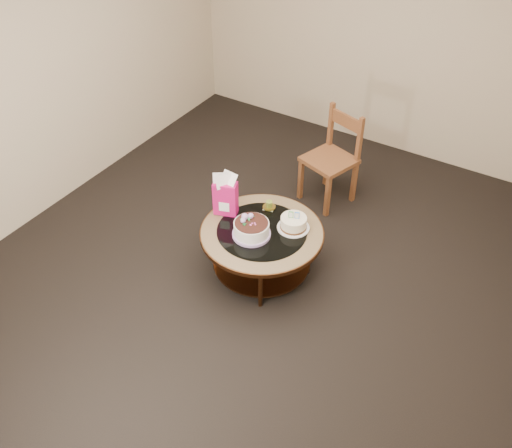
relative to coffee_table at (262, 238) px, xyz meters
The scene contains 8 objects.
ground 0.38m from the coffee_table, 164.05° to the left, with size 5.00×5.00×0.00m, color black.
room_walls 1.16m from the coffee_table, 164.05° to the left, with size 4.52×5.02×2.61m.
coffee_table is the anchor object (origin of this frame).
decorated_cake 0.17m from the coffee_table, 114.10° to the right, with size 0.31×0.31×0.18m.
cream_cake 0.29m from the coffee_table, 38.54° to the left, with size 0.27×0.27×0.17m.
gift_bag 0.47m from the coffee_table, behind, with size 0.22×0.19×0.39m.
pillar_candle 0.32m from the coffee_table, 109.55° to the left, with size 0.11×0.11×0.08m.
dining_chair 1.26m from the coffee_table, 89.05° to the left, with size 0.54×0.54×0.93m.
Camera 1 is at (1.83, -3.03, 3.47)m, focal length 40.00 mm.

